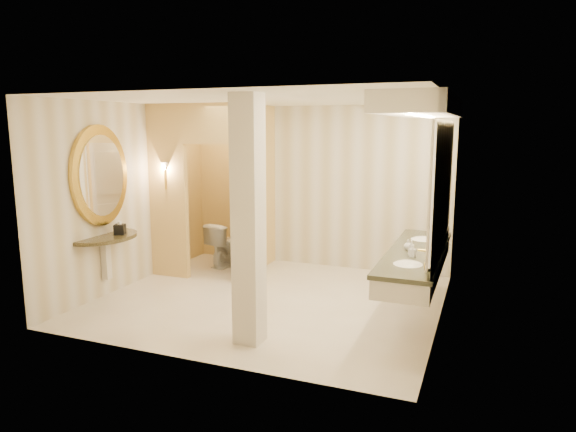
# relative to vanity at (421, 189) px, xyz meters

# --- Properties ---
(floor) EXTENTS (4.50, 4.50, 0.00)m
(floor) POSITION_rel_vanity_xyz_m (-1.98, 0.01, -1.63)
(floor) COLOR white
(floor) RESTS_ON ground
(ceiling) EXTENTS (4.50, 4.50, 0.00)m
(ceiling) POSITION_rel_vanity_xyz_m (-1.98, 0.01, 1.07)
(ceiling) COLOR white
(ceiling) RESTS_ON wall_back
(wall_back) EXTENTS (4.50, 0.02, 2.70)m
(wall_back) POSITION_rel_vanity_xyz_m (-1.98, 2.01, -0.28)
(wall_back) COLOR beige
(wall_back) RESTS_ON floor
(wall_front) EXTENTS (4.50, 0.02, 2.70)m
(wall_front) POSITION_rel_vanity_xyz_m (-1.98, -1.99, -0.28)
(wall_front) COLOR beige
(wall_front) RESTS_ON floor
(wall_left) EXTENTS (0.02, 4.00, 2.70)m
(wall_left) POSITION_rel_vanity_xyz_m (-4.23, 0.01, -0.28)
(wall_left) COLOR beige
(wall_left) RESTS_ON floor
(wall_right) EXTENTS (0.02, 4.00, 2.70)m
(wall_right) POSITION_rel_vanity_xyz_m (0.27, 0.01, -0.28)
(wall_right) COLOR beige
(wall_right) RESTS_ON floor
(toilet_closet) EXTENTS (1.50, 1.55, 2.70)m
(toilet_closet) POSITION_rel_vanity_xyz_m (-3.10, 0.97, -0.24)
(toilet_closet) COLOR #E6C078
(toilet_closet) RESTS_ON floor
(wall_sconce) EXTENTS (0.14, 0.14, 0.42)m
(wall_sconce) POSITION_rel_vanity_xyz_m (-3.90, 0.44, 0.10)
(wall_sconce) COLOR gold
(wall_sconce) RESTS_ON toilet_closet
(vanity) EXTENTS (0.75, 2.70, 2.09)m
(vanity) POSITION_rel_vanity_xyz_m (0.00, 0.00, 0.00)
(vanity) COLOR beige
(vanity) RESTS_ON floor
(console_shelf) EXTENTS (1.06, 1.06, 1.98)m
(console_shelf) POSITION_rel_vanity_xyz_m (-4.19, -0.67, -0.28)
(console_shelf) COLOR black
(console_shelf) RESTS_ON floor
(pillar) EXTENTS (0.29, 0.29, 2.70)m
(pillar) POSITION_rel_vanity_xyz_m (-1.63, -1.35, -0.28)
(pillar) COLOR beige
(pillar) RESTS_ON floor
(tissue_box) EXTENTS (0.19, 0.19, 0.14)m
(tissue_box) POSITION_rel_vanity_xyz_m (-4.00, -0.55, -0.68)
(tissue_box) COLOR black
(tissue_box) RESTS_ON console_shelf
(toilet) EXTENTS (0.60, 0.82, 0.75)m
(toilet) POSITION_rel_vanity_xyz_m (-3.37, 1.39, -1.26)
(toilet) COLOR white
(toilet) RESTS_ON floor
(soap_bottle_a) EXTENTS (0.08, 0.08, 0.14)m
(soap_bottle_a) POSITION_rel_vanity_xyz_m (-0.03, -0.35, -0.68)
(soap_bottle_a) COLOR beige
(soap_bottle_a) RESTS_ON vanity
(soap_bottle_b) EXTENTS (0.13, 0.13, 0.13)m
(soap_bottle_b) POSITION_rel_vanity_xyz_m (-0.13, -0.03, -0.69)
(soap_bottle_b) COLOR silver
(soap_bottle_b) RESTS_ON vanity
(soap_bottle_c) EXTENTS (0.08, 0.08, 0.19)m
(soap_bottle_c) POSITION_rel_vanity_xyz_m (-0.05, -0.30, -0.66)
(soap_bottle_c) COLOR #C6B28C
(soap_bottle_c) RESTS_ON vanity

